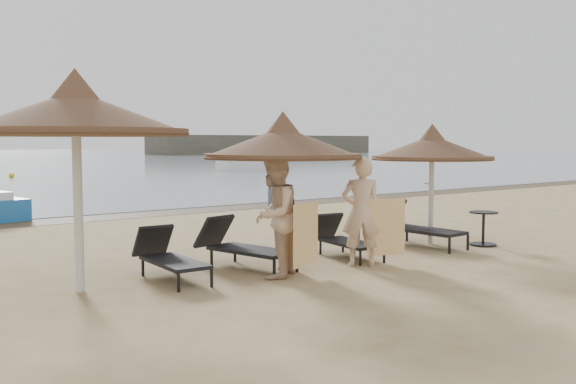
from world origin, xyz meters
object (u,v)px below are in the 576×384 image
at_px(palapa_left, 76,114).
at_px(palapa_right, 432,148).
at_px(side_table, 483,230).
at_px(lounger_far_left, 168,256).
at_px(lounger_near_right, 343,238).
at_px(lounger_far_right, 414,226).
at_px(person_right, 361,203).
at_px(lounger_near_left, 240,245).
at_px(person_left, 274,206).
at_px(palapa_center, 283,144).

bearing_deg(palapa_left, palapa_right, -1.84).
xyz_separation_m(palapa_right, side_table, (0.72, -0.77, -1.65)).
xyz_separation_m(palapa_left, lounger_far_left, (1.40, 0.04, -2.15)).
relative_size(lounger_near_right, lounger_far_right, 0.86).
xyz_separation_m(lounger_near_right, person_right, (-0.37, -0.88, 0.74)).
xyz_separation_m(palapa_left, lounger_near_left, (2.77, 0.11, -2.13)).
bearing_deg(person_left, lounger_far_left, -68.96).
relative_size(palapa_center, person_right, 1.23).
bearing_deg(person_left, person_right, 140.11).
bearing_deg(lounger_near_right, person_left, -153.20).
distance_m(lounger_far_right, side_table, 1.41).
bearing_deg(palapa_center, lounger_far_right, 4.82).
bearing_deg(lounger_far_right, person_right, -161.85).
bearing_deg(person_left, lounger_near_left, -125.04).
bearing_deg(palapa_center, lounger_near_right, 8.68).
relative_size(side_table, person_right, 0.32).
relative_size(lounger_far_right, side_table, 2.94).
height_order(lounger_far_left, lounger_near_right, lounger_far_left).
bearing_deg(palapa_right, palapa_center, -177.23).
height_order(lounger_far_left, person_right, person_right).
xyz_separation_m(palapa_center, lounger_near_left, (-0.51, 0.53, -1.71)).
distance_m(palapa_right, lounger_far_left, 6.08).
bearing_deg(palapa_left, lounger_far_right, -1.02).
bearing_deg(palapa_right, lounger_near_left, 175.61).
bearing_deg(lounger_far_right, side_table, -41.83).
distance_m(palapa_right, side_table, 1.96).
height_order(palapa_center, person_left, palapa_center).
relative_size(lounger_far_left, person_left, 0.79).
relative_size(lounger_near_left, person_right, 0.91).
bearing_deg(person_right, lounger_far_right, -123.63).
bearing_deg(lounger_near_right, side_table, -6.74).
bearing_deg(person_left, palapa_center, -172.06).
relative_size(lounger_near_left, person_left, 0.87).
bearing_deg(palapa_right, lounger_far_left, 177.31).
height_order(palapa_right, lounger_far_right, palapa_right).
xyz_separation_m(lounger_near_left, side_table, (5.19, -1.11, -0.05)).
bearing_deg(lounger_near_left, palapa_left, 169.37).
bearing_deg(lounger_near_left, lounger_near_right, -21.12).
bearing_deg(side_table, palapa_left, 172.83).
bearing_deg(side_table, lounger_far_right, 141.49).
relative_size(side_table, person_left, 0.31).
relative_size(lounger_near_right, person_left, 0.78).
bearing_deg(palapa_right, lounger_far_right, 163.90).
relative_size(palapa_right, person_left, 1.11).
relative_size(palapa_center, person_left, 1.17).
bearing_deg(lounger_far_left, side_table, -6.48).
bearing_deg(palapa_center, palapa_right, 2.77).
bearing_deg(side_table, lounger_near_left, 167.91).
xyz_separation_m(lounger_far_left, lounger_far_right, (5.46, -0.16, 0.05)).
distance_m(lounger_near_left, side_table, 5.31).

